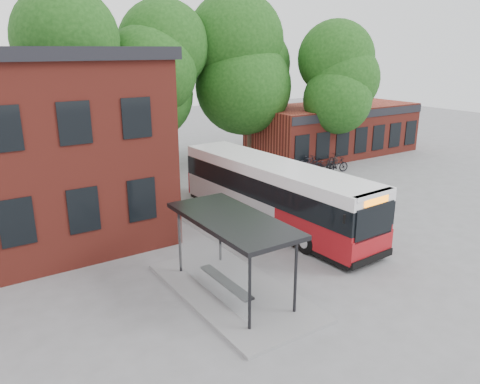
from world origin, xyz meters
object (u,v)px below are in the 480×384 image
bicycle_6 (324,164)px  city_bus (273,194)px  bicycle_0 (282,170)px  bicycle_4 (313,165)px  bicycle_extra_0 (332,161)px  bicycle_1 (289,167)px  bicycle_3 (305,167)px  bicycle_5 (308,163)px  bus_shelter (233,256)px  bicycle_2 (305,171)px  bicycle_7 (337,165)px

bicycle_6 → city_bus: bearing=128.5°
bicycle_0 → bicycle_4: bicycle_0 is taller
city_bus → bicycle_extra_0: bearing=29.7°
bicycle_0 → bicycle_1: size_ratio=1.14×
bicycle_3 → bicycle_5: size_ratio=0.91×
bicycle_1 → bus_shelter: bearing=143.3°
bus_shelter → bicycle_2: bus_shelter is taller
bus_shelter → bicycle_extra_0: bus_shelter is taller
bicycle_4 → bicycle_5: bicycle_5 is taller
bicycle_7 → bicycle_extra_0: bearing=-20.3°
city_bus → bicycle_4: bearing=34.6°
bicycle_1 → bicycle_2: (0.33, -1.27, -0.07)m
bicycle_4 → bicycle_2: bearing=111.5°
bus_shelter → bicycle_6: size_ratio=3.80×
city_bus → bicycle_0: size_ratio=6.45×
bus_shelter → bicycle_3: bus_shelter is taller
bicycle_2 → bicycle_6: bearing=-88.9°
bus_shelter → bicycle_2: bearing=40.0°
bicycle_6 → bus_shelter: bearing=131.1°
bicycle_6 → bicycle_extra_0: bicycle_6 is taller
bicycle_2 → bicycle_5: 1.86m
bicycle_1 → bicycle_5: 1.72m
bicycle_2 → bicycle_extra_0: size_ratio=0.90×
bicycle_4 → bicycle_5: bearing=-1.5°
bicycle_4 → bicycle_6: (1.01, -0.06, 0.01)m
bicycle_4 → bicycle_6: bicycle_6 is taller
bicycle_5 → bicycle_7: (1.37, -1.49, -0.01)m
city_bus → bicycle_6: city_bus is taller
bicycle_4 → bicycle_6: 1.01m
bicycle_7 → bicycle_0: bearing=84.2°
bus_shelter → bicycle_5: bus_shelter is taller
bus_shelter → bicycle_2: 16.43m
bicycle_1 → bicycle_0: bearing=117.7°
bicycle_5 → bicycle_3: bearing=128.8°
bicycle_0 → bicycle_5: bicycle_5 is taller
bicycle_5 → bicycle_7: bearing=-134.5°
city_bus → bicycle_extra_0: city_bus is taller
bicycle_extra_0 → bicycle_5: bearing=64.0°
bus_shelter → bicycle_7: (15.33, 10.28, -0.90)m
bicycle_1 → bicycle_2: bearing=-156.2°
bicycle_0 → bicycle_3: bearing=-99.3°
bicycle_2 → bus_shelter: bearing=114.8°
bicycle_3 → bicycle_6: size_ratio=0.92×
city_bus → bicycle_1: 9.94m
city_bus → bicycle_1: size_ratio=7.38×
bicycle_3 → bicycle_4: 0.88m
bicycle_2 → bicycle_7: (2.76, -0.25, 0.12)m
bicycle_4 → bicycle_7: bicycle_7 is taller
bicycle_1 → bicycle_5: (1.71, -0.04, 0.05)m
bus_shelter → bicycle_6: bearing=36.8°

